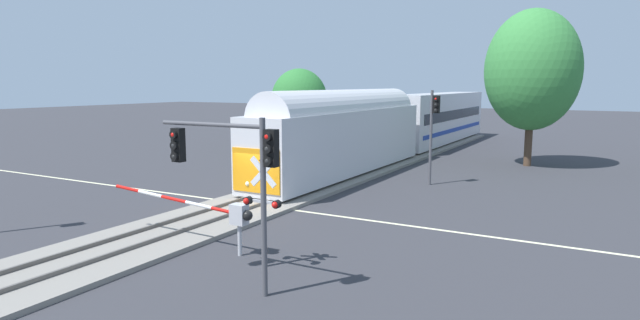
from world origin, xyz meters
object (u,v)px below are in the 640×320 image
oak_behind_train (299,99)px  traffic_signal_near_right (232,162)px  crossing_signal_mast (263,198)px  crossing_gate_near (220,212)px  oak_far_right (532,70)px  commuter_train (398,123)px  traffic_signal_far_side (433,122)px

oak_behind_train → traffic_signal_near_right: bearing=-61.9°
crossing_signal_mast → crossing_gate_near: bearing=166.6°
oak_far_right → commuter_train: bearing=-176.6°
traffic_signal_far_side → oak_far_right: bearing=70.2°
traffic_signal_near_right → oak_behind_train: size_ratio=0.69×
commuter_train → oak_behind_train: (-9.18, 0.03, 1.70)m
crossing_signal_mast → traffic_signal_far_side: traffic_signal_far_side is taller
crossing_signal_mast → oak_far_right: bearing=81.1°
commuter_train → oak_far_right: 10.43m
traffic_signal_near_right → oak_behind_train: oak_behind_train is taller
commuter_train → crossing_signal_mast: bearing=-78.2°
commuter_train → crossing_signal_mast: (5.43, -26.08, -0.55)m
crossing_signal_mast → traffic_signal_far_side: bearing=88.5°
commuter_train → traffic_signal_far_side: commuter_train is taller
crossing_gate_near → oak_behind_train: size_ratio=0.92×
commuter_train → crossing_gate_near: (3.23, -25.56, -1.35)m
traffic_signal_far_side → oak_behind_train: oak_behind_train is taller
oak_behind_train → crossing_gate_near: bearing=-64.1°
crossing_gate_near → crossing_signal_mast: size_ratio=1.79×
commuter_train → oak_behind_train: oak_behind_train is taller
traffic_signal_near_right → oak_far_right: oak_far_right is taller
oak_far_right → oak_behind_train: (-18.80, -0.54, -2.28)m
commuter_train → crossing_gate_near: bearing=-82.8°
crossing_signal_mast → oak_far_right: 27.36m
traffic_signal_far_side → oak_far_right: size_ratio=0.50×
crossing_signal_mast → traffic_signal_far_side: size_ratio=0.67×
oak_far_right → oak_behind_train: size_ratio=1.54×
traffic_signal_near_right → oak_behind_train: bearing=118.1°
crossing_signal_mast → traffic_signal_far_side: (0.43, 16.22, 1.42)m
commuter_train → oak_far_right: oak_far_right is taller
commuter_train → crossing_signal_mast: commuter_train is taller
crossing_gate_near → oak_behind_train: 28.60m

